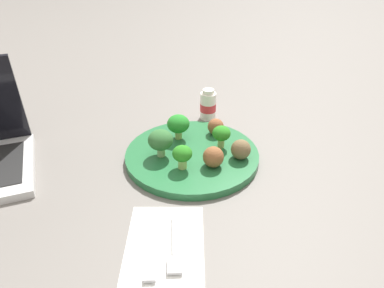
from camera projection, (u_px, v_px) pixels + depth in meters
The scene contains 13 objects.
ground_plane at pixel (192, 158), 0.76m from camera, with size 4.00×4.00×0.00m, color slate.
plate at pixel (192, 155), 0.76m from camera, with size 0.28×0.28×0.02m, color #236638.
broccoli_floret_mid_right at pixel (178, 124), 0.79m from camera, with size 0.05×0.05×0.06m.
broccoli_floret_far_rim at pixel (221, 134), 0.76m from camera, with size 0.04×0.04×0.05m.
broccoli_floret_mid_left at pixel (161, 140), 0.73m from camera, with size 0.05×0.05×0.06m.
broccoli_floret_near_rim at pixel (182, 155), 0.69m from camera, with size 0.04×0.04×0.05m.
meatball_mid_left at pixel (216, 127), 0.81m from camera, with size 0.04×0.04×0.04m, color brown.
meatball_far_rim at pixel (213, 157), 0.70m from camera, with size 0.04×0.04×0.04m, color brown.
meatball_front_right at pixel (241, 149), 0.73m from camera, with size 0.04×0.04×0.04m, color brown.
napkin at pixel (165, 244), 0.56m from camera, with size 0.17×0.12×0.01m, color white.
fork at pixel (176, 246), 0.55m from camera, with size 0.12×0.03×0.01m.
knife at pixel (153, 245), 0.55m from camera, with size 0.15×0.03×0.01m.
yogurt_bottle at pixel (208, 105), 0.91m from camera, with size 0.04×0.04×0.08m.
Camera 1 is at (0.63, 0.05, 0.42)m, focal length 33.66 mm.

